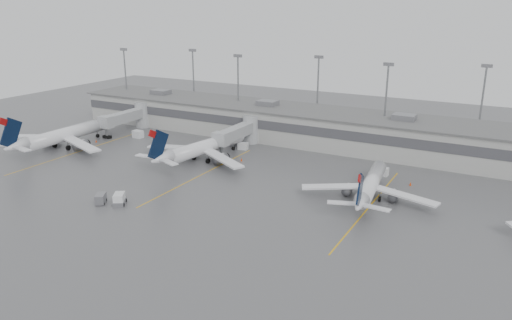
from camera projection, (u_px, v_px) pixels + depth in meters
The scene contains 18 objects.
ground at pixel (208, 239), 74.11m from camera, with size 260.00×260.00×0.00m, color #4C4C4E.
terminal at pixel (340, 129), 121.43m from camera, with size 152.00×17.00×9.45m.
light_masts at pixel (350, 94), 123.89m from camera, with size 142.40×8.00×20.60m.
jet_bridge_left at pixel (132, 116), 136.52m from camera, with size 4.00×17.20×7.00m.
jet_bridge_right at pixel (242, 131), 120.58m from camera, with size 4.00×17.20×7.00m.
stand_markings at pixel (279, 189), 94.21m from camera, with size 105.25×40.00×0.01m.
jet_far_left at pixel (62, 135), 119.54m from camera, with size 29.39×32.94×10.66m.
jet_mid_left at pixel (202, 147), 109.99m from camera, with size 27.28×30.80×10.01m.
jet_mid_right at pixel (370, 185), 88.54m from camera, with size 23.96×27.00×8.75m.
baggage_tug at pixel (119, 200), 86.79m from camera, with size 3.26×3.66×2.01m.
baggage_cart at pixel (101, 199), 87.20m from camera, with size 2.71×3.08×1.72m.
gse_uld_a at pixel (138, 134), 129.79m from camera, with size 2.67×1.78×1.89m, color silver.
gse_uld_b at pixel (243, 146), 119.39m from camera, with size 2.30×1.53×1.63m, color silver.
gse_uld_c at pixel (382, 171), 101.39m from camera, with size 2.37×1.58×1.68m, color silver.
gse_loader at pixel (232, 141), 123.24m from camera, with size 2.03×3.24×2.03m, color slate.
cone_a at pixel (96, 141), 125.73m from camera, with size 0.43×0.43×0.68m, color #E43F04.
cone_b at pixel (241, 160), 110.68m from camera, with size 0.45×0.45×0.71m, color #E43F04.
cone_c at pixel (410, 184), 95.90m from camera, with size 0.46×0.46×0.73m, color #E43F04.
Camera 1 is at (38.30, -55.55, 33.61)m, focal length 35.00 mm.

